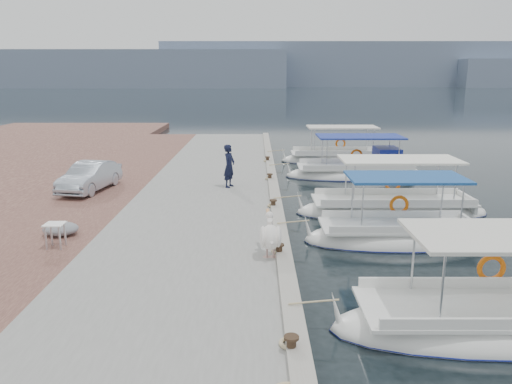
{
  "coord_description": "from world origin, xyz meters",
  "views": [
    {
      "loc": [
        -0.99,
        -16.66,
        5.45
      ],
      "look_at": [
        -1.0,
        1.18,
        1.2
      ],
      "focal_mm": 35.0,
      "sensor_mm": 36.0,
      "label": 1
    }
  ],
  "objects_px": {
    "fishing_caique_d": "(357,174)",
    "pelican": "(270,236)",
    "fishing_caique_b": "(397,238)",
    "fishing_caique_c": "(391,211)",
    "fishing_caique_e": "(338,160)",
    "fisherman": "(229,166)",
    "fishing_caique_a": "(498,326)",
    "parked_car": "(90,177)"
  },
  "relations": [
    {
      "from": "fishing_caique_a",
      "to": "fishing_caique_b",
      "type": "bearing_deg",
      "value": 95.35
    },
    {
      "from": "fishing_caique_a",
      "to": "fisherman",
      "type": "height_order",
      "value": "fisherman"
    },
    {
      "from": "fishing_caique_e",
      "to": "pelican",
      "type": "height_order",
      "value": "fishing_caique_e"
    },
    {
      "from": "fisherman",
      "to": "fishing_caique_a",
      "type": "bearing_deg",
      "value": -130.02
    },
    {
      "from": "fishing_caique_b",
      "to": "parked_car",
      "type": "height_order",
      "value": "fishing_caique_b"
    },
    {
      "from": "fishing_caique_a",
      "to": "fishing_caique_d",
      "type": "relative_size",
      "value": 0.98
    },
    {
      "from": "fishing_caique_d",
      "to": "pelican",
      "type": "distance_m",
      "value": 14.33
    },
    {
      "from": "pelican",
      "to": "fisherman",
      "type": "bearing_deg",
      "value": 100.29
    },
    {
      "from": "fishing_caique_a",
      "to": "fishing_caique_e",
      "type": "distance_m",
      "value": 21.38
    },
    {
      "from": "fishing_caique_c",
      "to": "parked_car",
      "type": "bearing_deg",
      "value": 171.25
    },
    {
      "from": "fishing_caique_a",
      "to": "parked_car",
      "type": "distance_m",
      "value": 16.77
    },
    {
      "from": "parked_car",
      "to": "fishing_caique_c",
      "type": "bearing_deg",
      "value": 0.95
    },
    {
      "from": "fishing_caique_a",
      "to": "pelican",
      "type": "relative_size",
      "value": 4.76
    },
    {
      "from": "fishing_caique_e",
      "to": "pelican",
      "type": "bearing_deg",
      "value": -104.79
    },
    {
      "from": "fishing_caique_c",
      "to": "pelican",
      "type": "bearing_deg",
      "value": -129.32
    },
    {
      "from": "fishing_caique_e",
      "to": "fisherman",
      "type": "bearing_deg",
      "value": -124.1
    },
    {
      "from": "fishing_caique_c",
      "to": "fishing_caique_e",
      "type": "height_order",
      "value": "same"
    },
    {
      "from": "fishing_caique_b",
      "to": "fishing_caique_e",
      "type": "distance_m",
      "value": 15.49
    },
    {
      "from": "fishing_caique_a",
      "to": "fishing_caique_e",
      "type": "bearing_deg",
      "value": 90.1
    },
    {
      "from": "fishing_caique_b",
      "to": "pelican",
      "type": "height_order",
      "value": "fishing_caique_b"
    },
    {
      "from": "fishing_caique_e",
      "to": "fishing_caique_c",
      "type": "bearing_deg",
      "value": -89.08
    },
    {
      "from": "fishing_caique_a",
      "to": "fishing_caique_e",
      "type": "height_order",
      "value": "same"
    },
    {
      "from": "fishing_caique_b",
      "to": "parked_car",
      "type": "bearing_deg",
      "value": 155.78
    },
    {
      "from": "fishing_caique_d",
      "to": "fisherman",
      "type": "xyz_separation_m",
      "value": [
        -6.63,
        -4.64,
        1.27
      ]
    },
    {
      "from": "fishing_caique_c",
      "to": "pelican",
      "type": "xyz_separation_m",
      "value": [
        -5.0,
        -6.1,
        0.99
      ]
    },
    {
      "from": "parked_car",
      "to": "fishing_caique_d",
      "type": "bearing_deg",
      "value": 32.69
    },
    {
      "from": "fishing_caique_c",
      "to": "fishing_caique_e",
      "type": "relative_size",
      "value": 1.05
    },
    {
      "from": "fishing_caique_a",
      "to": "pelican",
      "type": "distance_m",
      "value": 5.89
    },
    {
      "from": "fishing_caique_e",
      "to": "fishing_caique_b",
      "type": "bearing_deg",
      "value": -91.9
    },
    {
      "from": "pelican",
      "to": "fisherman",
      "type": "height_order",
      "value": "fisherman"
    },
    {
      "from": "fishing_caique_e",
      "to": "fisherman",
      "type": "relative_size",
      "value": 3.79
    },
    {
      "from": "fishing_caique_e",
      "to": "parked_car",
      "type": "relative_size",
      "value": 1.93
    },
    {
      "from": "fishing_caique_d",
      "to": "pelican",
      "type": "bearing_deg",
      "value": -110.62
    },
    {
      "from": "parked_car",
      "to": "pelican",
      "type": "bearing_deg",
      "value": -36.98
    },
    {
      "from": "fishing_caique_c",
      "to": "fisherman",
      "type": "xyz_separation_m",
      "value": [
        -6.58,
        2.65,
        1.33
      ]
    },
    {
      "from": "fishing_caique_b",
      "to": "fisherman",
      "type": "height_order",
      "value": "fisherman"
    },
    {
      "from": "fishing_caique_b",
      "to": "fishing_caique_c",
      "type": "xyz_separation_m",
      "value": [
        0.71,
        3.4,
        -0.0
      ]
    },
    {
      "from": "fishing_caique_d",
      "to": "fisherman",
      "type": "distance_m",
      "value": 8.19
    },
    {
      "from": "pelican",
      "to": "fishing_caique_d",
      "type": "bearing_deg",
      "value": 69.38
    },
    {
      "from": "fisherman",
      "to": "pelican",
      "type": "bearing_deg",
      "value": -148.01
    },
    {
      "from": "fishing_caique_a",
      "to": "fishing_caique_b",
      "type": "distance_m",
      "value": 5.92
    },
    {
      "from": "fishing_caique_e",
      "to": "fisherman",
      "type": "distance_m",
      "value": 11.47
    }
  ]
}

